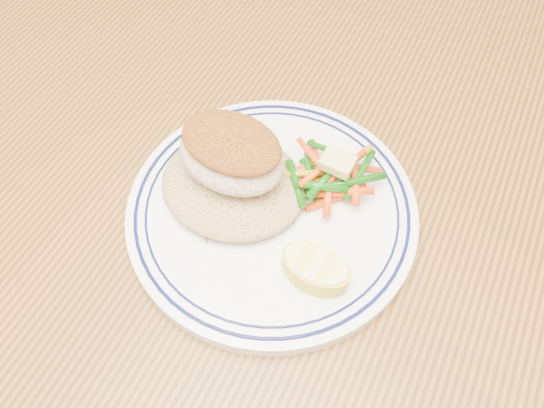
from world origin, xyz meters
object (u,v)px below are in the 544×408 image
Objects in this scene: fish_fillet at (231,153)px; vegetable_pile at (330,176)px; dining_table at (246,229)px; lemon_wedge at (316,268)px; plate at (272,210)px; rice_pilaf at (233,183)px.

vegetable_pile is (0.08, 0.04, -0.03)m from fish_fillet.
dining_table is at bearing 93.15° from fish_fillet.
lemon_wedge is at bearing -26.63° from fish_fillet.
fish_fillet reaches higher than dining_table.
vegetable_pile is at bearing 105.59° from lemon_wedge.
lemon_wedge is (0.11, -0.07, 0.12)m from dining_table.
plate is 4.34× the size of lemon_wedge.
vegetable_pile reaches higher than lemon_wedge.
lemon_wedge is (0.03, -0.09, -0.00)m from vegetable_pile.
rice_pilaf is at bearing 155.85° from lemon_wedge.
plate is 0.06m from vegetable_pile.
fish_fillet is (-0.00, 0.01, 0.03)m from rice_pilaf.
fish_fillet is 1.71× the size of lemon_wedge.
plate is 2.70× the size of vegetable_pile.
plate is at bearing -0.91° from rice_pilaf.
dining_table is 0.16m from fish_fillet.
rice_pilaf is at bearing -61.53° from fish_fillet.
dining_table is at bearing -165.20° from vegetable_pile.
lemon_wedge is at bearing -35.98° from plate.
rice_pilaf reaches higher than dining_table.
fish_fillet is at bearing 169.60° from plate.
plate is 0.08m from lemon_wedge.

